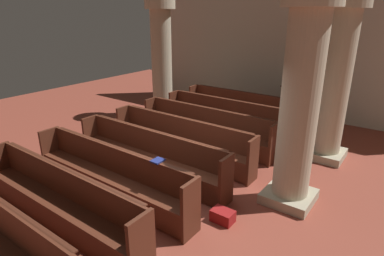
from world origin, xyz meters
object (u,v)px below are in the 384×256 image
Objects in this scene: pew_row_0 at (243,108)px; pew_row_6 at (59,198)px; pew_row_4 at (149,154)px; pillar_aisle_rear at (300,101)px; pew_row_3 at (180,139)px; pew_row_2 at (205,126)px; lectern at (288,105)px; pillar_far_side at (162,57)px; kneeler_box_blue at (297,154)px; pillar_aisle_side at (336,78)px; hymn_book at (158,161)px; pew_row_1 at (226,116)px; kneeler_box_red at (223,216)px; pew_row_5 at (110,173)px.

pew_row_0 is 1.00× the size of pew_row_6.
pew_row_4 is 1.03× the size of pillar_aisle_rear.
pew_row_6 is (0.00, -3.05, 0.00)m from pew_row_3.
lectern is at bearing 74.35° from pew_row_2.
pillar_far_side is 5.15m from kneeler_box_blue.
pillar_aisle_rear is at bearing -25.16° from pew_row_2.
kneeler_box_blue is at bearing -136.58° from pillar_aisle_side.
hymn_book is (-1.66, -1.63, -0.90)m from pillar_aisle_rear.
kneeler_box_blue is (2.17, -1.45, -0.38)m from pew_row_0.
pew_row_2 is 3.16m from pillar_aisle_side.
pew_row_0 is 8.93× the size of kneeler_box_blue.
pew_row_2 is 1.03× the size of pillar_far_side.
hymn_book is (1.00, -3.89, 0.46)m from pew_row_1.
hymn_book is 0.57× the size of kneeler_box_red.
pew_row_5 is at bearing -90.00° from pew_row_3.
pew_row_0 is at bearing -126.59° from lectern.
pew_row_4 is 3.09m from pillar_aisle_rear.
pew_row_6 is 1.03× the size of pillar_aisle_rear.
pew_row_4 and pew_row_5 have the same top height.
kneeler_box_blue is at bearing 104.80° from pillar_aisle_rear.
pillar_aisle_rear is 9.85× the size of kneeler_box_red.
pew_row_0 is 3.15m from pillar_aisle_side.
pillar_far_side is 5.64m from hymn_book.
pew_row_1 and pew_row_3 have the same top height.
pew_row_0 is 4.07m from pew_row_4.
kneeler_box_red is at bearing -117.75° from pillar_aisle_rear.
kneeler_box_red is (-0.16, -3.06, -0.02)m from kneeler_box_blue.
hymn_book is (1.00, -1.86, 0.46)m from pew_row_3.
pillar_aisle_rear is 2.58m from kneeler_box_blue.
pillar_aisle_rear is at bearing -26.44° from pillar_far_side.
pew_row_0 is at bearing 90.00° from pew_row_3.
pew_row_3 is at bearing 118.28° from hymn_book.
pew_row_0 is at bearing 90.00° from pew_row_1.
pew_row_3 is 1.00× the size of pew_row_6.
kneeler_box_blue is (2.17, 2.62, -0.38)m from pew_row_4.
hymn_book is (1.00, -2.87, 0.46)m from pew_row_2.
pew_row_6 is at bearing -90.00° from pew_row_4.
lectern is at bearing 81.76° from pew_row_5.
kneeler_box_blue is (2.17, 0.58, -0.38)m from pew_row_2.
pew_row_1 is 5.09m from pew_row_6.
pew_row_2 and pew_row_5 have the same top height.
pew_row_4 is 1.03× the size of pillar_aisle_side.
lectern is at bearing 115.06° from kneeler_box_blue.
pillar_aisle_rear is at bearing -75.20° from kneeler_box_blue.
pew_row_6 is at bearing -117.45° from pillar_aisle_side.
pillar_aisle_rear is at bearing -51.03° from pew_row_0.
pillar_aisle_side is (2.66, 1.04, 1.36)m from pew_row_2.
pew_row_2 is 1.00× the size of pew_row_3.
pew_row_0 is 4.44m from pillar_aisle_rear.
pillar_far_side is 3.31× the size of lectern.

